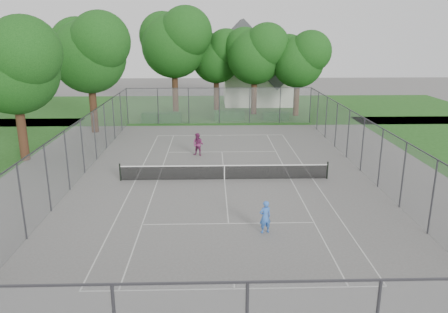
{
  "coord_description": "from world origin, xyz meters",
  "views": [
    {
      "loc": [
        -0.77,
        -25.51,
        8.88
      ],
      "look_at": [
        0.0,
        1.0,
        1.2
      ],
      "focal_mm": 35.0,
      "sensor_mm": 36.0,
      "label": 1
    }
  ],
  "objects_px": {
    "tennis_net": "(224,172)",
    "house": "(258,71)",
    "woman_player": "(198,144)",
    "girl_player": "(265,217)"
  },
  "relations": [
    {
      "from": "tennis_net",
      "to": "girl_player",
      "type": "xyz_separation_m",
      "value": [
        1.62,
        -7.4,
        0.26
      ]
    },
    {
      "from": "girl_player",
      "to": "woman_player",
      "type": "height_order",
      "value": "woman_player"
    },
    {
      "from": "girl_player",
      "to": "woman_player",
      "type": "relative_size",
      "value": 0.92
    },
    {
      "from": "woman_player",
      "to": "girl_player",
      "type": "bearing_deg",
      "value": -51.89
    },
    {
      "from": "girl_player",
      "to": "woman_player",
      "type": "xyz_separation_m",
      "value": [
        -3.39,
        12.86,
        0.07
      ]
    },
    {
      "from": "tennis_net",
      "to": "house",
      "type": "distance_m",
      "value": 29.54
    },
    {
      "from": "house",
      "to": "girl_player",
      "type": "height_order",
      "value": "house"
    },
    {
      "from": "house",
      "to": "girl_player",
      "type": "distance_m",
      "value": 36.6
    },
    {
      "from": "house",
      "to": "girl_player",
      "type": "bearing_deg",
      "value": -95.27
    },
    {
      "from": "girl_player",
      "to": "woman_player",
      "type": "distance_m",
      "value": 13.3
    }
  ]
}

